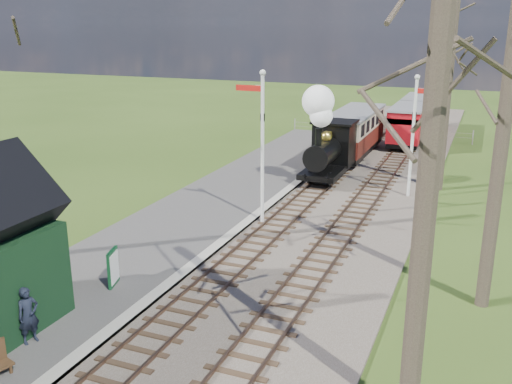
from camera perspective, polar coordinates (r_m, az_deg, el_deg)
distant_hills at (r=73.16m, az=16.31°, el=-3.34°), size 114.40×48.00×22.02m
ballast_bed at (r=28.24m, az=8.91°, el=0.20°), size 8.00×60.00×0.10m
track_near at (r=28.53m, az=6.38°, el=0.58°), size 1.60×60.00×0.15m
track_far at (r=27.97m, az=11.50°, el=0.01°), size 1.60×60.00×0.15m
platform at (r=22.79m, az=-7.82°, el=-3.65°), size 5.00×44.00×0.20m
coping_strip at (r=21.78m, az=-2.55°, el=-4.46°), size 0.40×44.00×0.21m
semaphore_near at (r=22.41m, az=0.49°, el=5.53°), size 1.22×0.24×6.22m
semaphore_far at (r=26.99m, az=15.61°, el=6.23°), size 1.22×0.24×5.72m
bare_trees at (r=15.97m, az=-0.36°, el=6.79°), size 15.51×22.39×12.00m
fence_line at (r=41.70m, az=12.18°, el=6.05°), size 12.60×0.08×1.00m
locomotive at (r=29.14m, az=7.14°, el=5.25°), size 1.97×4.60×4.93m
coach at (r=35.04m, az=9.78°, el=6.04°), size 2.30×7.88×2.42m
red_carriage_a at (r=38.71m, az=14.94°, el=6.51°), size 2.08×5.14×2.19m
red_carriage_b at (r=44.11m, az=15.92°, el=7.61°), size 2.08×5.14×2.19m
sign_board at (r=18.03m, az=-14.09°, el=-7.32°), size 0.30×0.77×1.15m
person at (r=15.56m, az=-21.81°, el=-11.38°), size 0.52×0.63×1.49m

